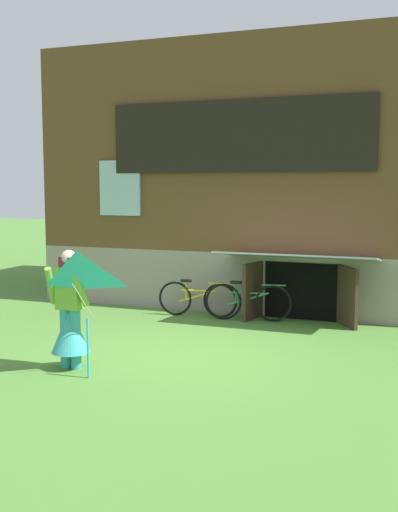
{
  "coord_description": "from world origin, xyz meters",
  "views": [
    {
      "loc": [
        3.55,
        -8.31,
        2.47
      ],
      "look_at": [
        0.09,
        0.72,
        1.37
      ],
      "focal_mm": 44.07,
      "sensor_mm": 36.0,
      "label": 1
    }
  ],
  "objects_px": {
    "bicycle_yellow": "(197,299)",
    "kite": "(77,280)",
    "person": "(70,319)",
    "bicycle_green": "(248,301)"
  },
  "relations": [
    {
      "from": "kite",
      "to": "person",
      "type": "bearing_deg",
      "value": 131.57
    },
    {
      "from": "person",
      "to": "bicycle_green",
      "type": "relative_size",
      "value": 1.03
    },
    {
      "from": "person",
      "to": "bicycle_green",
      "type": "distance_m",
      "value": 4.0
    },
    {
      "from": "kite",
      "to": "bicycle_yellow",
      "type": "bearing_deg",
      "value": 90.32
    },
    {
      "from": "bicycle_yellow",
      "to": "person",
      "type": "bearing_deg",
      "value": -100.83
    },
    {
      "from": "kite",
      "to": "bicycle_yellow",
      "type": "relative_size",
      "value": 1.04
    },
    {
      "from": "person",
      "to": "kite",
      "type": "distance_m",
      "value": 0.88
    },
    {
      "from": "bicycle_green",
      "to": "bicycle_yellow",
      "type": "bearing_deg",
      "value": 169.97
    },
    {
      "from": "kite",
      "to": "bicycle_green",
      "type": "relative_size",
      "value": 1.01
    },
    {
      "from": "bicycle_yellow",
      "to": "kite",
      "type": "bearing_deg",
      "value": -94.52
    }
  ]
}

